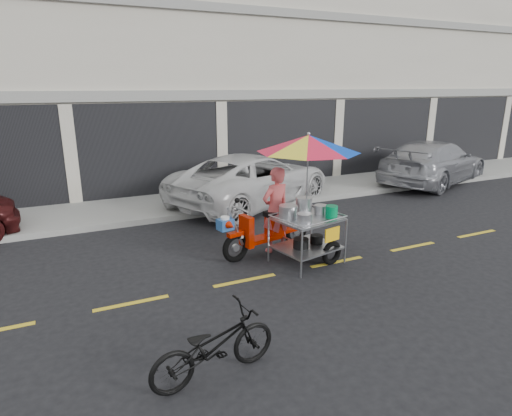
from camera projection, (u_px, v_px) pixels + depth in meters
name	position (u px, v px, depth m)	size (l,w,h in m)	color
ground	(337.00, 262.00, 8.53)	(90.00, 90.00, 0.00)	black
sidewalk	(234.00, 196.00, 13.31)	(45.00, 3.00, 0.15)	gray
shophouse_block	(249.00, 64.00, 17.73)	(36.00, 8.11, 10.40)	beige
centerline	(337.00, 262.00, 8.53)	(42.00, 0.10, 0.01)	gold
white_pickup	(253.00, 179.00, 12.54)	(2.47, 5.36, 1.49)	silver
silver_pickup	(433.00, 162.00, 15.17)	(2.14, 5.26, 1.53)	#A5A6AD
near_bicycle	(214.00, 346.00, 5.07)	(0.57, 1.64, 0.86)	black
food_vendor_rig	(295.00, 180.00, 8.35)	(2.86, 2.33, 2.57)	black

